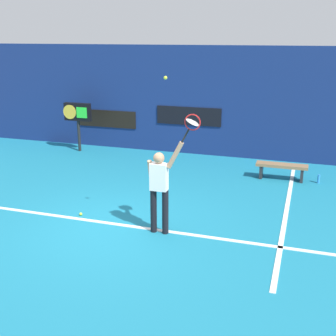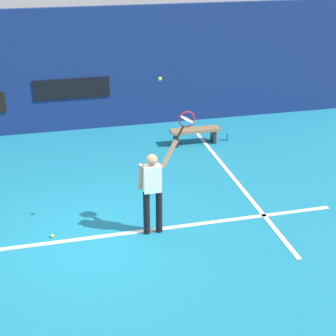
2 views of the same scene
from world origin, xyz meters
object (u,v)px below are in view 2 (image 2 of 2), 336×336
at_px(court_bench, 195,132).
at_px(water_bottle, 228,137).
at_px(tennis_player, 153,187).
at_px(tennis_racket, 186,121).
at_px(tennis_ball, 160,79).
at_px(spare_ball, 52,236).

relative_size(court_bench, water_bottle, 5.83).
xyz_separation_m(tennis_player, water_bottle, (3.10, 4.26, -0.89)).
relative_size(tennis_racket, tennis_ball, 9.05).
xyz_separation_m(water_bottle, spare_ball, (-5.06, -3.99, -0.09)).
bearing_deg(court_bench, tennis_ball, -114.43).
bearing_deg(tennis_ball, water_bottle, 55.60).
bearing_deg(tennis_ball, spare_ball, 171.21).
bearing_deg(tennis_racket, tennis_ball, -173.91).
distance_m(court_bench, water_bottle, 1.02).
distance_m(tennis_ball, spare_ball, 3.76).
height_order(tennis_ball, court_bench, tennis_ball).
distance_m(tennis_ball, water_bottle, 6.03).
relative_size(tennis_player, tennis_ball, 28.64).
height_order(court_bench, water_bottle, court_bench).
relative_size(tennis_racket, court_bench, 0.44).
distance_m(water_bottle, spare_ball, 6.45).
distance_m(tennis_racket, spare_ball, 3.46).
relative_size(tennis_racket, water_bottle, 2.56).
distance_m(tennis_player, court_bench, 4.80).
xyz_separation_m(tennis_player, tennis_racket, (0.64, -0.00, 1.28)).
height_order(tennis_ball, water_bottle, tennis_ball).
distance_m(tennis_player, water_bottle, 5.34).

